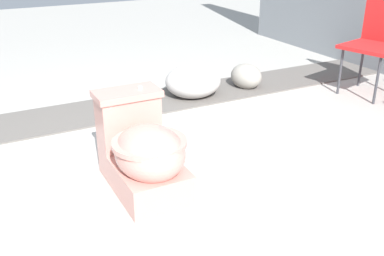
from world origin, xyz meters
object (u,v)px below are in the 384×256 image
at_px(toilet, 143,152).
at_px(boulder_near, 246,76).
at_px(folding_chair_left, 381,35).
at_px(boulder_far, 193,81).

height_order(toilet, boulder_near, toilet).
distance_m(toilet, boulder_near, 1.90).
bearing_deg(folding_chair_left, boulder_far, -36.16).
distance_m(toilet, boulder_far, 1.54).
xyz_separation_m(boulder_near, boulder_far, (-0.02, -0.53, 0.03)).
bearing_deg(boulder_near, boulder_far, -92.37).
xyz_separation_m(toilet, boulder_far, (-1.21, 0.94, -0.08)).
height_order(boulder_near, boulder_far, boulder_far).
bearing_deg(boulder_far, boulder_near, 87.63).
relative_size(folding_chair_left, boulder_far, 1.73).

